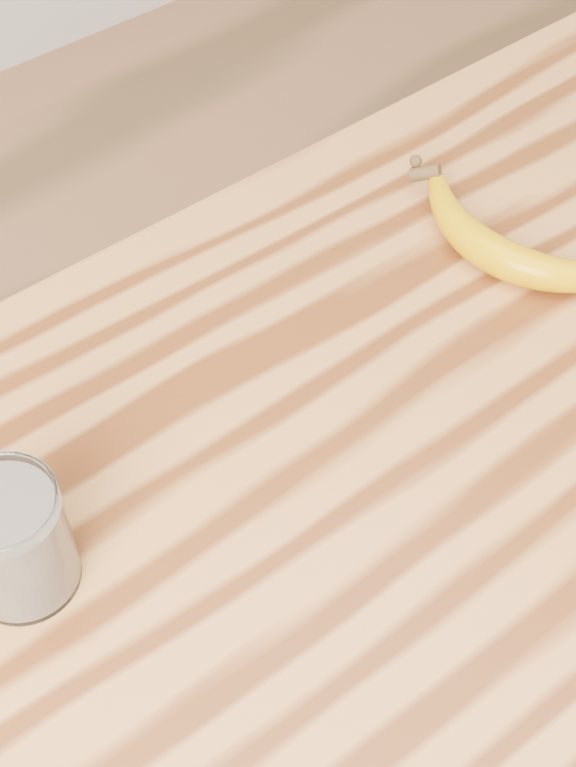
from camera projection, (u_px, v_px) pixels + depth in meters
table at (458, 573)px, 0.91m from camera, size 1.20×0.80×0.90m
smoothie_glass at (13, 541)px, 0.72m from camera, size 0.08×0.08×0.10m
banana at (499, 258)px, 0.94m from camera, size 0.17×0.31×0.04m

